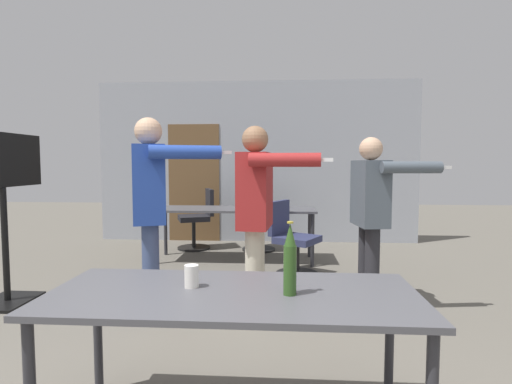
{
  "coord_description": "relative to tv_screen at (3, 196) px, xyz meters",
  "views": [
    {
      "loc": [
        0.46,
        -1.5,
        1.37
      ],
      "look_at": [
        0.21,
        2.23,
        1.1
      ],
      "focal_mm": 28.0,
      "sensor_mm": 36.0,
      "label": 1
    }
  ],
  "objects": [
    {
      "name": "office_chair_mid_tucked",
      "position": [
        1.35,
        2.61,
        -0.6
      ],
      "size": [
        0.64,
        0.6,
        0.96
      ],
      "rotation": [
        0.0,
        0.0,
        1.93
      ],
      "color": "black",
      "rests_on": "ground_plane"
    },
    {
      "name": "conference_table_far",
      "position": [
        2.02,
        1.86,
        -0.38
      ],
      "size": [
        2.26,
        0.68,
        0.74
      ],
      "color": "#4C4C51",
      "rests_on": "ground_plane"
    },
    {
      "name": "person_center_tall",
      "position": [
        3.53,
        0.15,
        -0.09
      ],
      "size": [
        0.81,
        0.64,
        1.61
      ],
      "rotation": [
        0.0,
        0.0,
        -1.44
      ],
      "color": "#28282D",
      "rests_on": "ground_plane"
    },
    {
      "name": "office_chair_near_pushed",
      "position": [
        2.81,
        1.21,
        -0.64
      ],
      "size": [
        0.67,
        0.65,
        0.9
      ],
      "rotation": [
        0.0,
        0.0,
        4.19
      ],
      "color": "black",
      "rests_on": "ground_plane"
    },
    {
      "name": "beer_bottle",
      "position": [
        2.73,
        -1.78,
        -0.15
      ],
      "size": [
        0.06,
        0.06,
        0.35
      ],
      "color": "#2D511E",
      "rests_on": "conference_table_near"
    },
    {
      "name": "person_right_polo",
      "position": [
        1.55,
        -0.25,
        0.0
      ],
      "size": [
        0.94,
        0.67,
        1.76
      ],
      "rotation": [
        0.0,
        0.0,
        -1.25
      ],
      "color": "#3D4C75",
      "rests_on": "ground_plane"
    },
    {
      "name": "person_left_plaid",
      "position": [
        2.47,
        -0.26,
        -0.05
      ],
      "size": [
        0.77,
        0.72,
        1.69
      ],
      "rotation": [
        0.0,
        0.0,
        -1.67
      ],
      "color": "beige",
      "rests_on": "ground_plane"
    },
    {
      "name": "back_wall",
      "position": [
        2.2,
        3.32,
        0.32
      ],
      "size": [
        5.56,
        0.12,
        2.78
      ],
      "color": "#A3A8B2",
      "rests_on": "ground_plane"
    },
    {
      "name": "tv_screen",
      "position": [
        0.0,
        0.0,
        0.0
      ],
      "size": [
        0.44,
        1.17,
        1.67
      ],
      "rotation": [
        0.0,
        0.0,
        1.57
      ],
      "color": "black",
      "rests_on": "ground_plane"
    },
    {
      "name": "conference_table_near",
      "position": [
        2.45,
        -1.76,
        -0.39
      ],
      "size": [
        1.81,
        0.75,
        0.74
      ],
      "color": "#4C4C51",
      "rests_on": "ground_plane"
    },
    {
      "name": "office_chair_side_rolled",
      "position": [
        2.31,
        2.63,
        -0.61
      ],
      "size": [
        0.52,
        0.58,
        0.95
      ],
      "rotation": [
        0.0,
        0.0,
        3.27
      ],
      "color": "black",
      "rests_on": "ground_plane"
    },
    {
      "name": "drink_cup",
      "position": [
        2.23,
        -1.7,
        -0.26
      ],
      "size": [
        0.07,
        0.07,
        0.11
      ],
      "color": "silver",
      "rests_on": "conference_table_near"
    }
  ]
}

